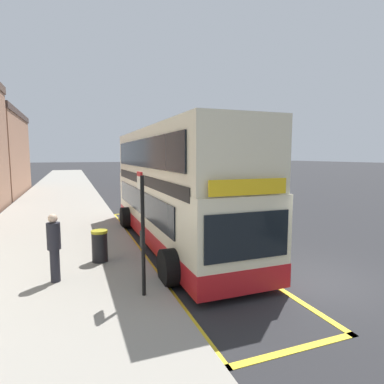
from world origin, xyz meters
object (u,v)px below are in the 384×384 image
at_px(bus_stop_sign, 142,225).
at_px(pedestrian_waiting_near_sign, 54,245).
at_px(parked_car_navy_across, 203,186).
at_px(double_decker_bus, 173,190).
at_px(litter_bin, 100,246).

bearing_deg(bus_stop_sign, pedestrian_waiting_near_sign, 141.99).
height_order(parked_car_navy_across, pedestrian_waiting_near_sign, pedestrian_waiting_near_sign).
xyz_separation_m(double_decker_bus, bus_stop_sign, (-2.18, -4.54, -0.25)).
xyz_separation_m(parked_car_navy_across, pedestrian_waiting_near_sign, (-11.19, -16.68, 0.32)).
bearing_deg(litter_bin, pedestrian_waiting_near_sign, -134.93).
height_order(bus_stop_sign, pedestrian_waiting_near_sign, bus_stop_sign).
xyz_separation_m(bus_stop_sign, parked_car_navy_across, (9.20, 18.24, -1.02)).
distance_m(bus_stop_sign, litter_bin, 3.11).
distance_m(bus_stop_sign, parked_car_navy_across, 20.45).
bearing_deg(parked_car_navy_across, litter_bin, 57.80).
height_order(pedestrian_waiting_near_sign, litter_bin, pedestrian_waiting_near_sign).
height_order(double_decker_bus, litter_bin, double_decker_bus).
height_order(bus_stop_sign, parked_car_navy_across, bus_stop_sign).
relative_size(bus_stop_sign, pedestrian_waiting_near_sign, 1.61).
relative_size(bus_stop_sign, parked_car_navy_across, 0.69).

